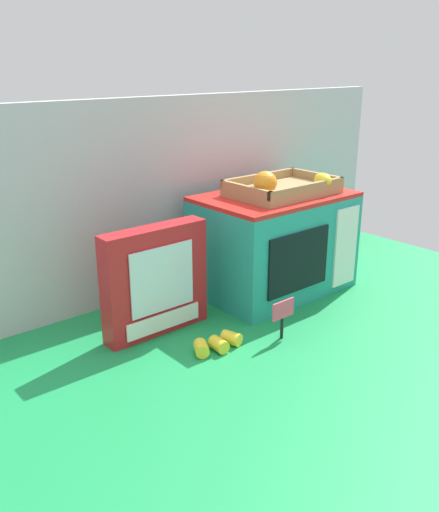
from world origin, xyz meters
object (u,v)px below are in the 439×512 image
(toy_microwave, at_px, (274,243))
(food_groups_crate, at_px, (282,188))
(price_sign, at_px, (283,313))
(loose_toy_banana, at_px, (217,344))
(cookie_set_box, at_px, (156,281))

(toy_microwave, height_order, food_groups_crate, food_groups_crate)
(toy_microwave, xyz_separation_m, price_sign, (-0.21, -0.24, -0.08))
(loose_toy_banana, bearing_deg, food_groups_crate, 23.26)
(food_groups_crate, bearing_deg, loose_toy_banana, -156.74)
(cookie_set_box, distance_m, loose_toy_banana, 0.22)
(food_groups_crate, xyz_separation_m, cookie_set_box, (-0.42, 0.01, -0.17))
(toy_microwave, distance_m, loose_toy_banana, 0.42)
(food_groups_crate, xyz_separation_m, price_sign, (-0.21, -0.22, -0.24))
(cookie_set_box, xyz_separation_m, loose_toy_banana, (0.05, -0.17, -0.12))
(toy_microwave, bearing_deg, cookie_set_box, -179.00)
(loose_toy_banana, bearing_deg, toy_microwave, 26.14)
(cookie_set_box, distance_m, price_sign, 0.32)
(toy_microwave, height_order, loose_toy_banana, toy_microwave)
(price_sign, xyz_separation_m, loose_toy_banana, (-0.16, 0.06, -0.05))
(cookie_set_box, bearing_deg, toy_microwave, 1.00)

